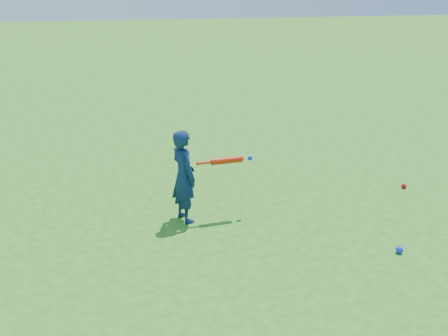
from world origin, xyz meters
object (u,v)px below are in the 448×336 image
ground_ball_blue (399,250)px  bat_swing (228,160)px  ground_ball_red (404,186)px  child (184,176)px

ground_ball_blue → bat_swing: 2.15m
ground_ball_red → bat_swing: 2.72m
child → ground_ball_red: (3.17, 0.17, -0.53)m
child → bat_swing: size_ratio=1.62×
ground_ball_red → ground_ball_blue: 1.94m
ground_ball_blue → bat_swing: bearing=137.1°
ground_ball_blue → bat_swing: (-1.50, 1.39, 0.68)m
child → bat_swing: (0.54, -0.02, 0.16)m
ground_ball_red → bat_swing: bat_swing is taller
bat_swing → ground_ball_blue: bearing=-45.3°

